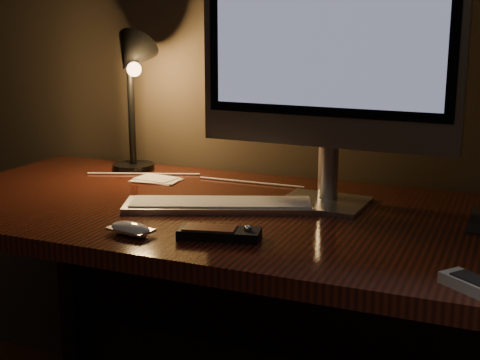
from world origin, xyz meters
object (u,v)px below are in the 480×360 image
at_px(mouse, 130,230).
at_px(desk_lamp, 132,76).
at_px(keyboard, 221,204).
at_px(media_remote, 219,233).
at_px(monitor, 327,42).
at_px(desk, 248,251).

height_order(mouse, desk_lamp, desk_lamp).
relative_size(mouse, desk_lamp, 0.23).
xyz_separation_m(keyboard, desk_lamp, (-0.39, 0.25, 0.27)).
relative_size(mouse, media_remote, 0.55).
relative_size(monitor, desk_lamp, 1.56).
height_order(desk, desk_lamp, desk_lamp).
height_order(desk, mouse, mouse).
relative_size(media_remote, desk_lamp, 0.43).
relative_size(desk, monitor, 2.45).
relative_size(desk, mouse, 16.51).
bearing_deg(keyboard, desk_lamp, 125.52).
height_order(monitor, desk_lamp, monitor).
xyz_separation_m(keyboard, mouse, (-0.09, -0.26, 0.00)).
bearing_deg(desk, mouse, -110.13).
xyz_separation_m(monitor, mouse, (-0.30, -0.38, -0.38)).
xyz_separation_m(desk, monitor, (0.18, 0.04, 0.52)).
height_order(monitor, mouse, monitor).
distance_m(monitor, keyboard, 0.45).
bearing_deg(desk_lamp, media_remote, -66.36).
bearing_deg(desk_lamp, keyboard, -55.32).
xyz_separation_m(mouse, media_remote, (0.18, 0.05, 0.00)).
relative_size(keyboard, mouse, 4.73).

